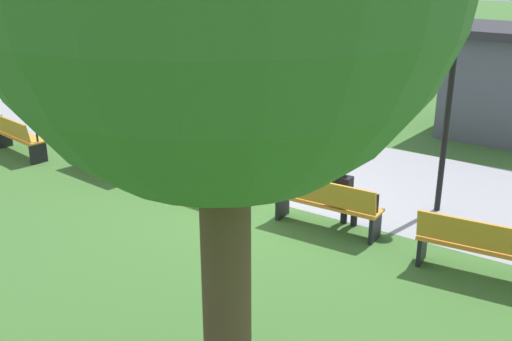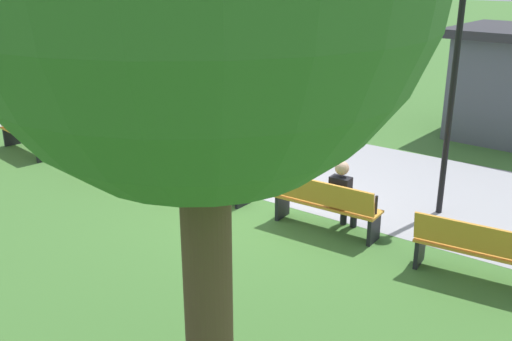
{
  "view_description": "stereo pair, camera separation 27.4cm",
  "coord_description": "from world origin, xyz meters",
  "px_view_note": "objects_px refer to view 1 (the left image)",
  "views": [
    {
      "loc": [
        5.2,
        -7.79,
        4.08
      ],
      "look_at": [
        0.0,
        -0.22,
        0.8
      ],
      "focal_mm": 41.32,
      "sensor_mm": 36.0,
      "label": 1
    },
    {
      "loc": [
        5.42,
        -7.63,
        4.08
      ],
      "look_at": [
        0.0,
        -0.22,
        0.8
      ],
      "focal_mm": 41.32,
      "sensor_mm": 36.0,
      "label": 2
    }
  ],
  "objects_px": {
    "bench_1": "(103,151)",
    "bench_4": "(484,247)",
    "bench_0": "(16,135)",
    "kiosk": "(509,81)",
    "bench_2": "(204,172)",
    "lamp_post": "(454,53)",
    "bench_3": "(325,203)",
    "person_seated": "(344,193)"
  },
  "relations": [
    {
      "from": "bench_1",
      "to": "bench_2",
      "type": "distance_m",
      "value": 2.48
    },
    {
      "from": "bench_0",
      "to": "bench_3",
      "type": "distance_m",
      "value": 7.43
    },
    {
      "from": "bench_4",
      "to": "person_seated",
      "type": "bearing_deg",
      "value": 166.95
    },
    {
      "from": "bench_2",
      "to": "bench_4",
      "type": "relative_size",
      "value": 0.99
    },
    {
      "from": "bench_4",
      "to": "lamp_post",
      "type": "bearing_deg",
      "value": 117.03
    },
    {
      "from": "bench_3",
      "to": "person_seated",
      "type": "relative_size",
      "value": 1.48
    },
    {
      "from": "kiosk",
      "to": "bench_0",
      "type": "bearing_deg",
      "value": -133.96
    },
    {
      "from": "bench_4",
      "to": "bench_0",
      "type": "bearing_deg",
      "value": 176.43
    },
    {
      "from": "bench_0",
      "to": "bench_4",
      "type": "xyz_separation_m",
      "value": [
        9.89,
        0.31,
        0.0
      ]
    },
    {
      "from": "bench_4",
      "to": "person_seated",
      "type": "relative_size",
      "value": 1.5
    },
    {
      "from": "bench_0",
      "to": "bench_1",
      "type": "distance_m",
      "value": 2.48
    },
    {
      "from": "kiosk",
      "to": "bench_3",
      "type": "bearing_deg",
      "value": -94.52
    },
    {
      "from": "person_seated",
      "to": "lamp_post",
      "type": "distance_m",
      "value": 2.83
    },
    {
      "from": "person_seated",
      "to": "lamp_post",
      "type": "height_order",
      "value": "lamp_post"
    },
    {
      "from": "bench_0",
      "to": "kiosk",
      "type": "xyz_separation_m",
      "value": [
        8.44,
        7.75,
        0.87
      ]
    },
    {
      "from": "bench_0",
      "to": "kiosk",
      "type": "bearing_deg",
      "value": 51.49
    },
    {
      "from": "person_seated",
      "to": "kiosk",
      "type": "height_order",
      "value": "kiosk"
    },
    {
      "from": "bench_2",
      "to": "bench_3",
      "type": "bearing_deg",
      "value": 1.78
    },
    {
      "from": "lamp_post",
      "to": "bench_4",
      "type": "bearing_deg",
      "value": -57.62
    },
    {
      "from": "person_seated",
      "to": "lamp_post",
      "type": "relative_size",
      "value": 0.31
    },
    {
      "from": "bench_2",
      "to": "bench_3",
      "type": "xyz_separation_m",
      "value": [
        2.48,
        -0.0,
        0.0
      ]
    },
    {
      "from": "bench_0",
      "to": "bench_1",
      "type": "height_order",
      "value": "same"
    },
    {
      "from": "bench_1",
      "to": "bench_4",
      "type": "xyz_separation_m",
      "value": [
        7.43,
        0.0,
        0.0
      ]
    },
    {
      "from": "kiosk",
      "to": "person_seated",
      "type": "bearing_deg",
      "value": -92.85
    },
    {
      "from": "bench_1",
      "to": "person_seated",
      "type": "bearing_deg",
      "value": 8.69
    },
    {
      "from": "bench_4",
      "to": "bench_2",
      "type": "bearing_deg",
      "value": 172.88
    },
    {
      "from": "bench_2",
      "to": "kiosk",
      "type": "xyz_separation_m",
      "value": [
        3.5,
        7.29,
        0.87
      ]
    },
    {
      "from": "lamp_post",
      "to": "person_seated",
      "type": "bearing_deg",
      "value": -121.16
    },
    {
      "from": "bench_0",
      "to": "bench_4",
      "type": "height_order",
      "value": "same"
    },
    {
      "from": "bench_2",
      "to": "bench_0",
      "type": "bearing_deg",
      "value": -172.89
    },
    {
      "from": "bench_3",
      "to": "lamp_post",
      "type": "xyz_separation_m",
      "value": [
        1.23,
        1.81,
        2.23
      ]
    },
    {
      "from": "bench_3",
      "to": "lamp_post",
      "type": "bearing_deg",
      "value": 53.87
    },
    {
      "from": "bench_2",
      "to": "kiosk",
      "type": "height_order",
      "value": "kiosk"
    },
    {
      "from": "bench_1",
      "to": "bench_4",
      "type": "distance_m",
      "value": 7.43
    },
    {
      "from": "bench_0",
      "to": "person_seated",
      "type": "bearing_deg",
      "value": 13.47
    },
    {
      "from": "bench_1",
      "to": "bench_3",
      "type": "bearing_deg",
      "value": 7.12
    },
    {
      "from": "bench_2",
      "to": "lamp_post",
      "type": "bearing_deg",
      "value": 27.7
    },
    {
      "from": "bench_2",
      "to": "lamp_post",
      "type": "xyz_separation_m",
      "value": [
        3.71,
        1.81,
        2.23
      ]
    },
    {
      "from": "bench_1",
      "to": "bench_3",
      "type": "xyz_separation_m",
      "value": [
        4.96,
        0.15,
        0.0
      ]
    },
    {
      "from": "bench_0",
      "to": "bench_2",
      "type": "height_order",
      "value": "same"
    },
    {
      "from": "bench_1",
      "to": "bench_2",
      "type": "relative_size",
      "value": 1.01
    },
    {
      "from": "bench_2",
      "to": "lamp_post",
      "type": "distance_m",
      "value": 4.69
    }
  ]
}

